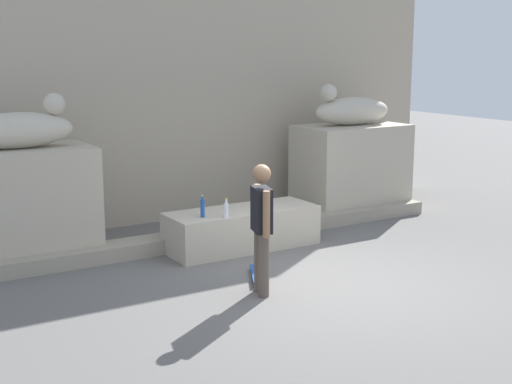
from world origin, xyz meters
TOP-DOWN VIEW (x-y plane):
  - ground_plane at (0.00, 0.00)m, footprint 40.00×40.00m
  - facade_wall at (0.00, 4.59)m, footprint 11.25×0.60m
  - pedestal_left at (-3.06, 3.14)m, footprint 2.07×1.20m
  - pedestal_right at (3.06, 3.14)m, footprint 2.07×1.20m
  - statue_reclining_left at (-3.03, 3.14)m, footprint 1.62×0.61m
  - statue_reclining_right at (3.03, 3.14)m, footprint 1.63×0.65m
  - ledge_block at (0.00, 2.02)m, footprint 2.39×0.88m
  - skater at (-0.87, 0.06)m, footprint 0.30×0.52m
  - skateboard at (-0.57, 0.60)m, footprint 0.55×0.80m
  - bottle_clear at (-0.48, 1.67)m, footprint 0.07×0.07m
  - bottle_blue at (-0.76, 1.87)m, footprint 0.06×0.06m
  - stair_step at (0.00, 2.53)m, footprint 8.19×0.50m

SIDE VIEW (x-z plane):
  - ground_plane at x=0.00m, z-range 0.00..0.00m
  - skateboard at x=-0.57m, z-range 0.02..0.10m
  - stair_step at x=0.00m, z-range 0.00..0.23m
  - ledge_block at x=0.00m, z-range 0.00..0.62m
  - bottle_clear at x=-0.48m, z-range 0.60..0.88m
  - bottle_blue at x=-0.76m, z-range 0.60..0.93m
  - pedestal_left at x=-3.06m, z-range 0.00..1.66m
  - pedestal_right at x=3.06m, z-range 0.00..1.66m
  - skater at x=-0.87m, z-range 0.09..1.76m
  - statue_reclining_left at x=-3.03m, z-range 1.56..2.33m
  - statue_reclining_right at x=3.03m, z-range 1.56..2.33m
  - facade_wall at x=0.00m, z-range 0.00..5.13m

